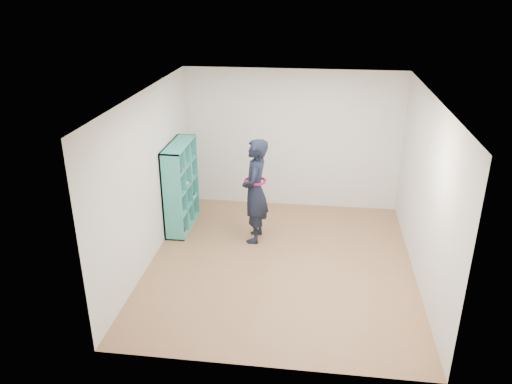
# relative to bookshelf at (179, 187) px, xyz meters

# --- Properties ---
(floor) EXTENTS (4.50, 4.50, 0.00)m
(floor) POSITION_rel_bookshelf_xyz_m (1.85, -1.07, -0.74)
(floor) COLOR #986D45
(floor) RESTS_ON ground
(ceiling) EXTENTS (4.50, 4.50, 0.00)m
(ceiling) POSITION_rel_bookshelf_xyz_m (1.85, -1.07, 1.86)
(ceiling) COLOR white
(ceiling) RESTS_ON wall_back
(wall_left) EXTENTS (0.02, 4.50, 2.60)m
(wall_left) POSITION_rel_bookshelf_xyz_m (-0.15, -1.07, 0.56)
(wall_left) COLOR silver
(wall_left) RESTS_ON floor
(wall_right) EXTENTS (0.02, 4.50, 2.60)m
(wall_right) POSITION_rel_bookshelf_xyz_m (3.85, -1.07, 0.56)
(wall_right) COLOR silver
(wall_right) RESTS_ON floor
(wall_back) EXTENTS (4.00, 0.02, 2.60)m
(wall_back) POSITION_rel_bookshelf_xyz_m (1.85, 1.18, 0.56)
(wall_back) COLOR silver
(wall_back) RESTS_ON floor
(wall_front) EXTENTS (4.00, 0.02, 2.60)m
(wall_front) POSITION_rel_bookshelf_xyz_m (1.85, -3.32, 0.56)
(wall_front) COLOR silver
(wall_front) RESTS_ON floor
(bookshelf) EXTENTS (0.33, 1.14, 1.52)m
(bookshelf) POSITION_rel_bookshelf_xyz_m (0.00, 0.00, 0.00)
(bookshelf) COLOR teal
(bookshelf) RESTS_ON floor
(person) EXTENTS (0.44, 0.65, 1.75)m
(person) POSITION_rel_bookshelf_xyz_m (1.36, -0.33, 0.13)
(person) COLOR black
(person) RESTS_ON floor
(smartphone) EXTENTS (0.04, 0.10, 0.14)m
(smartphone) POSITION_rel_bookshelf_xyz_m (1.21, -0.23, 0.24)
(smartphone) COLOR silver
(smartphone) RESTS_ON person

